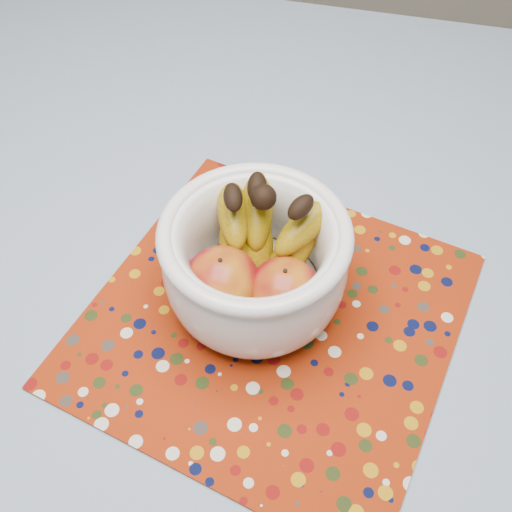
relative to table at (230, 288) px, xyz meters
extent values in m
plane|color=#2D2826|center=(0.00, 0.00, -0.67)|extent=(4.00, 4.00, 0.00)
cube|color=brown|center=(0.00, 0.00, 0.06)|extent=(1.20, 1.20, 0.04)
cylinder|color=brown|center=(-0.53, 0.53, -0.32)|extent=(0.06, 0.06, 0.71)
cube|color=slate|center=(0.00, 0.00, 0.08)|extent=(1.32, 1.32, 0.01)
cube|color=maroon|center=(0.08, -0.09, 0.09)|extent=(0.52, 0.52, 0.00)
cylinder|color=white|center=(0.05, -0.07, 0.10)|extent=(0.11, 0.11, 0.01)
cylinder|color=white|center=(0.05, -0.07, 0.11)|extent=(0.16, 0.16, 0.01)
torus|color=white|center=(0.05, -0.07, 0.22)|extent=(0.22, 0.22, 0.02)
ellipsoid|color=maroon|center=(0.02, -0.10, 0.15)|extent=(0.09, 0.09, 0.08)
ellipsoid|color=maroon|center=(0.09, -0.09, 0.15)|extent=(0.08, 0.08, 0.08)
sphere|color=black|center=(0.05, -0.02, 0.23)|extent=(0.03, 0.03, 0.03)
camera|label=1|loc=(0.16, -0.48, 0.72)|focal=42.00mm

